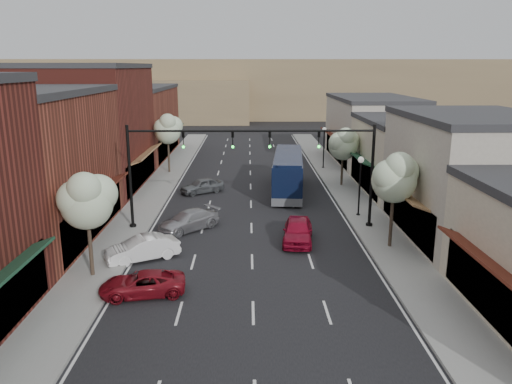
{
  "coord_description": "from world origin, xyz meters",
  "views": [
    {
      "loc": [
        -0.18,
        -24.18,
        10.65
      ],
      "look_at": [
        0.33,
        9.27,
        2.2
      ],
      "focal_mm": 35.0,
      "sensor_mm": 36.0,
      "label": 1
    }
  ],
  "objects_px": {
    "tree_right_near": "(395,176)",
    "lamp_post_near": "(360,176)",
    "parked_car_a": "(142,284)",
    "parked_car_c": "(189,221)",
    "tree_right_far": "(344,143)",
    "tree_left_near": "(87,199)",
    "red_hatchback": "(298,231)",
    "parked_car_b": "(142,248)",
    "signal_mast_right": "(337,161)",
    "lamp_post_far": "(324,141)",
    "signal_mast_left": "(165,161)",
    "tree_left_far": "(168,128)",
    "parked_car_d": "(202,186)",
    "coach_bus": "(288,172)"
  },
  "relations": [
    {
      "from": "signal_mast_right",
      "to": "lamp_post_far",
      "type": "xyz_separation_m",
      "value": [
        2.18,
        20.0,
        -1.62
      ]
    },
    {
      "from": "tree_right_near",
      "to": "parked_car_a",
      "type": "height_order",
      "value": "tree_right_near"
    },
    {
      "from": "parked_car_a",
      "to": "tree_left_far",
      "type": "bearing_deg",
      "value": 176.76
    },
    {
      "from": "parked_car_b",
      "to": "tree_right_far",
      "type": "bearing_deg",
      "value": 112.27
    },
    {
      "from": "parked_car_b",
      "to": "parked_car_d",
      "type": "xyz_separation_m",
      "value": [
        2.0,
        15.3,
        -0.03
      ]
    },
    {
      "from": "tree_right_near",
      "to": "tree_right_far",
      "type": "bearing_deg",
      "value": 90.0
    },
    {
      "from": "lamp_post_far",
      "to": "parked_car_d",
      "type": "distance_m",
      "value": 15.99
    },
    {
      "from": "tree_left_far",
      "to": "red_hatchback",
      "type": "height_order",
      "value": "tree_left_far"
    },
    {
      "from": "red_hatchback",
      "to": "parked_car_d",
      "type": "xyz_separation_m",
      "value": [
        -7.06,
        12.54,
        -0.11
      ]
    },
    {
      "from": "parked_car_a",
      "to": "parked_car_b",
      "type": "bearing_deg",
      "value": -177.69
    },
    {
      "from": "tree_left_far",
      "to": "parked_car_a",
      "type": "xyz_separation_m",
      "value": [
        2.98,
        -28.05,
        -4.04
      ]
    },
    {
      "from": "parked_car_d",
      "to": "red_hatchback",
      "type": "bearing_deg",
      "value": -2.36
    },
    {
      "from": "tree_left_far",
      "to": "parked_car_d",
      "type": "bearing_deg",
      "value": -63.84
    },
    {
      "from": "lamp_post_far",
      "to": "coach_bus",
      "type": "xyz_separation_m",
      "value": [
        -4.56,
        -9.96,
        -1.25
      ]
    },
    {
      "from": "signal_mast_right",
      "to": "parked_car_a",
      "type": "height_order",
      "value": "signal_mast_right"
    },
    {
      "from": "tree_left_far",
      "to": "parked_car_c",
      "type": "distance_m",
      "value": 19.14
    },
    {
      "from": "signal_mast_left",
      "to": "coach_bus",
      "type": "distance_m",
      "value": 13.7
    },
    {
      "from": "tree_left_far",
      "to": "parked_car_b",
      "type": "xyz_separation_m",
      "value": [
        2.05,
        -23.55,
        -3.93
      ]
    },
    {
      "from": "lamp_post_near",
      "to": "tree_right_near",
      "type": "bearing_deg",
      "value": -85.23
    },
    {
      "from": "tree_right_far",
      "to": "tree_left_near",
      "type": "height_order",
      "value": "tree_left_near"
    },
    {
      "from": "signal_mast_right",
      "to": "parked_car_a",
      "type": "distance_m",
      "value": 15.41
    },
    {
      "from": "signal_mast_left",
      "to": "lamp_post_far",
      "type": "height_order",
      "value": "signal_mast_left"
    },
    {
      "from": "tree_right_near",
      "to": "lamp_post_near",
      "type": "xyz_separation_m",
      "value": [
        -0.55,
        6.56,
        -1.45
      ]
    },
    {
      "from": "red_hatchback",
      "to": "tree_right_near",
      "type": "bearing_deg",
      "value": -5.32
    },
    {
      "from": "tree_right_near",
      "to": "parked_car_a",
      "type": "relative_size",
      "value": 1.47
    },
    {
      "from": "tree_left_near",
      "to": "parked_car_d",
      "type": "relative_size",
      "value": 1.49
    },
    {
      "from": "lamp_post_near",
      "to": "parked_car_c",
      "type": "bearing_deg",
      "value": -166.68
    },
    {
      "from": "parked_car_a",
      "to": "parked_car_c",
      "type": "distance_m",
      "value": 9.83
    },
    {
      "from": "lamp_post_near",
      "to": "coach_bus",
      "type": "height_order",
      "value": "lamp_post_near"
    },
    {
      "from": "coach_bus",
      "to": "lamp_post_far",
      "type": "bearing_deg",
      "value": 70.56
    },
    {
      "from": "parked_car_d",
      "to": "parked_car_c",
      "type": "bearing_deg",
      "value": -31.73
    },
    {
      "from": "coach_bus",
      "to": "parked_car_a",
      "type": "xyz_separation_m",
      "value": [
        -8.52,
        -20.15,
        -1.19
      ]
    },
    {
      "from": "red_hatchback",
      "to": "parked_car_d",
      "type": "relative_size",
      "value": 1.16
    },
    {
      "from": "parked_car_b",
      "to": "parked_car_c",
      "type": "xyz_separation_m",
      "value": [
        2.0,
        5.27,
        -0.03
      ]
    },
    {
      "from": "lamp_post_near",
      "to": "parked_car_c",
      "type": "relative_size",
      "value": 0.99
    },
    {
      "from": "signal_mast_left",
      "to": "tree_right_near",
      "type": "relative_size",
      "value": 1.38
    },
    {
      "from": "tree_right_far",
      "to": "coach_bus",
      "type": "distance_m",
      "value": 5.89
    },
    {
      "from": "coach_bus",
      "to": "parked_car_a",
      "type": "relative_size",
      "value": 2.74
    },
    {
      "from": "tree_left_near",
      "to": "tree_right_far",
      "type": "bearing_deg",
      "value": 50.31
    },
    {
      "from": "tree_left_near",
      "to": "parked_car_d",
      "type": "distance_m",
      "value": 18.55
    },
    {
      "from": "tree_left_far",
      "to": "parked_car_c",
      "type": "height_order",
      "value": "tree_left_far"
    },
    {
      "from": "tree_right_far",
      "to": "lamp_post_near",
      "type": "xyz_separation_m",
      "value": [
        -0.55,
        -9.44,
        -0.99
      ]
    },
    {
      "from": "red_hatchback",
      "to": "parked_car_a",
      "type": "xyz_separation_m",
      "value": [
        -8.13,
        -7.26,
        -0.19
      ]
    },
    {
      "from": "tree_right_near",
      "to": "lamp_post_far",
      "type": "height_order",
      "value": "tree_right_near"
    },
    {
      "from": "signal_mast_right",
      "to": "parked_car_b",
      "type": "distance_m",
      "value": 13.67
    },
    {
      "from": "parked_car_b",
      "to": "coach_bus",
      "type": "bearing_deg",
      "value": 120.82
    },
    {
      "from": "signal_mast_left",
      "to": "parked_car_b",
      "type": "height_order",
      "value": "signal_mast_left"
    },
    {
      "from": "lamp_post_near",
      "to": "parked_car_b",
      "type": "xyz_separation_m",
      "value": [
        -14.0,
        -8.11,
        -2.33
      ]
    },
    {
      "from": "tree_right_far",
      "to": "parked_car_d",
      "type": "xyz_separation_m",
      "value": [
        -12.55,
        -2.25,
        -3.34
      ]
    },
    {
      "from": "tree_right_near",
      "to": "coach_bus",
      "type": "xyz_separation_m",
      "value": [
        -5.11,
        14.1,
        -2.69
      ]
    }
  ]
}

